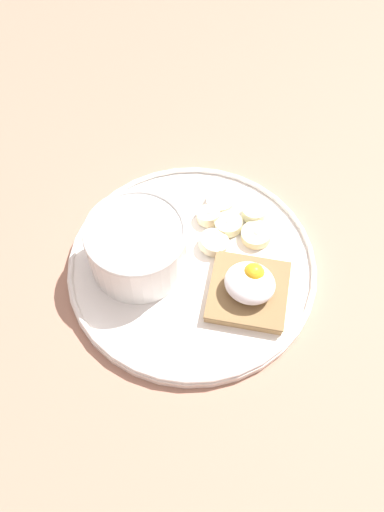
# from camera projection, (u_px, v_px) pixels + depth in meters

# --- Properties ---
(ground_plane) EXTENTS (1.20, 1.20, 0.02)m
(ground_plane) POSITION_uv_depth(u_px,v_px,m) (192.00, 274.00, 0.67)
(ground_plane) COLOR #A2735D
(ground_plane) RESTS_ON ground
(plate) EXTENTS (0.29, 0.29, 0.02)m
(plate) POSITION_uv_depth(u_px,v_px,m) (192.00, 266.00, 0.66)
(plate) COLOR white
(plate) RESTS_ON ground_plane
(oatmeal_bowl) EXTENTS (0.11, 0.11, 0.07)m
(oatmeal_bowl) POSITION_uv_depth(u_px,v_px,m) (137.00, 246.00, 0.63)
(oatmeal_bowl) COLOR white
(oatmeal_bowl) RESTS_ON plate
(toast_slice) EXTENTS (0.11, 0.11, 0.01)m
(toast_slice) POSITION_uv_depth(u_px,v_px,m) (248.00, 291.00, 0.63)
(toast_slice) COLOR olive
(toast_slice) RESTS_ON plate
(poached_egg) EXTENTS (0.06, 0.05, 0.03)m
(poached_egg) POSITION_uv_depth(u_px,v_px,m) (250.00, 282.00, 0.61)
(poached_egg) COLOR white
(poached_egg) RESTS_ON toast_slice
(banana_slice_front) EXTENTS (0.05, 0.05, 0.01)m
(banana_slice_front) POSITION_uv_depth(u_px,v_px,m) (228.00, 224.00, 0.68)
(banana_slice_front) COLOR #F7F0BB
(banana_slice_front) RESTS_ON plate
(banana_slice_left) EXTENTS (0.04, 0.04, 0.01)m
(banana_slice_left) POSITION_uv_depth(u_px,v_px,m) (256.00, 235.00, 0.67)
(banana_slice_left) COLOR beige
(banana_slice_left) RESTS_ON plate
(banana_slice_back) EXTENTS (0.04, 0.04, 0.02)m
(banana_slice_back) POSITION_uv_depth(u_px,v_px,m) (208.00, 216.00, 0.69)
(banana_slice_back) COLOR beige
(banana_slice_back) RESTS_ON plate
(banana_slice_right) EXTENTS (0.04, 0.04, 0.02)m
(banana_slice_right) POSITION_uv_depth(u_px,v_px,m) (254.00, 213.00, 0.69)
(banana_slice_right) COLOR #EFEFC1
(banana_slice_right) RESTS_ON plate
(banana_slice_inner) EXTENTS (0.05, 0.05, 0.02)m
(banana_slice_inner) POSITION_uv_depth(u_px,v_px,m) (214.00, 243.00, 0.66)
(banana_slice_inner) COLOR beige
(banana_slice_inner) RESTS_ON plate
(banana_slice_outer) EXTENTS (0.04, 0.04, 0.01)m
(banana_slice_outer) POSITION_uv_depth(u_px,v_px,m) (220.00, 201.00, 0.70)
(banana_slice_outer) COLOR #F4E7C8
(banana_slice_outer) RESTS_ON plate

